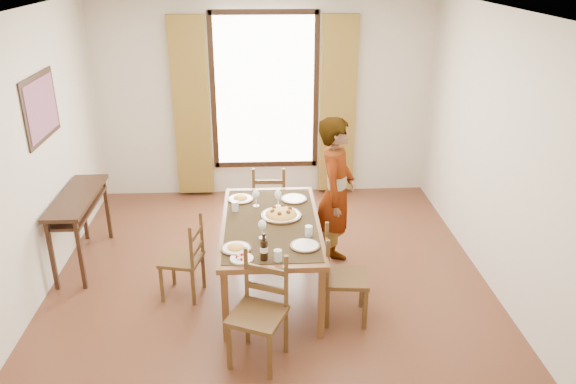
{
  "coord_description": "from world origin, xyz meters",
  "views": [
    {
      "loc": [
        -0.08,
        -4.94,
        3.17
      ],
      "look_at": [
        0.19,
        0.1,
        1.0
      ],
      "focal_mm": 35.0,
      "sensor_mm": 36.0,
      "label": 1
    }
  ],
  "objects_px": {
    "man": "(336,195)",
    "pasta_platter": "(281,212)",
    "dining_table": "(271,228)",
    "console_table": "(78,205)"
  },
  "relations": [
    {
      "from": "man",
      "to": "pasta_platter",
      "type": "xyz_separation_m",
      "value": [
        -0.59,
        -0.34,
        -0.03
      ]
    },
    {
      "from": "dining_table",
      "to": "console_table",
      "type": "bearing_deg",
      "value": 162.21
    },
    {
      "from": "console_table",
      "to": "pasta_platter",
      "type": "xyz_separation_m",
      "value": [
        2.15,
        -0.55,
        0.12
      ]
    },
    {
      "from": "dining_table",
      "to": "pasta_platter",
      "type": "bearing_deg",
      "value": 45.73
    },
    {
      "from": "man",
      "to": "pasta_platter",
      "type": "distance_m",
      "value": 0.68
    },
    {
      "from": "dining_table",
      "to": "man",
      "type": "bearing_deg",
      "value": 32.98
    },
    {
      "from": "console_table",
      "to": "man",
      "type": "distance_m",
      "value": 2.75
    },
    {
      "from": "console_table",
      "to": "man",
      "type": "height_order",
      "value": "man"
    },
    {
      "from": "console_table",
      "to": "dining_table",
      "type": "bearing_deg",
      "value": -17.79
    },
    {
      "from": "man",
      "to": "pasta_platter",
      "type": "height_order",
      "value": "man"
    }
  ]
}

